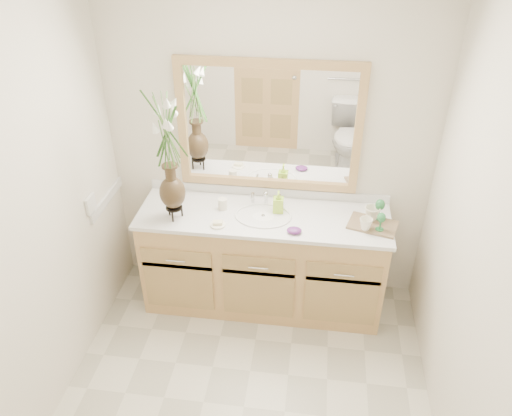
# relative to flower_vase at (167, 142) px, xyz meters

# --- Properties ---
(floor) EXTENTS (2.60, 2.60, 0.00)m
(floor) POSITION_rel_flower_vase_xyz_m (0.63, -0.90, -1.43)
(floor) COLOR beige
(floor) RESTS_ON ground
(ceiling) EXTENTS (2.40, 2.60, 0.02)m
(ceiling) POSITION_rel_flower_vase_xyz_m (0.63, -0.90, 0.97)
(ceiling) COLOR white
(ceiling) RESTS_ON wall_back
(wall_back) EXTENTS (2.40, 0.02, 2.40)m
(wall_back) POSITION_rel_flower_vase_xyz_m (0.63, 0.40, -0.23)
(wall_back) COLOR silver
(wall_back) RESTS_ON floor
(wall_left) EXTENTS (0.02, 2.60, 2.40)m
(wall_left) POSITION_rel_flower_vase_xyz_m (-0.57, -0.90, -0.23)
(wall_left) COLOR silver
(wall_left) RESTS_ON floor
(wall_right) EXTENTS (0.02, 2.60, 2.40)m
(wall_right) POSITION_rel_flower_vase_xyz_m (1.83, -0.90, -0.23)
(wall_right) COLOR silver
(wall_right) RESTS_ON floor
(vanity) EXTENTS (1.80, 0.55, 0.80)m
(vanity) POSITION_rel_flower_vase_xyz_m (0.63, 0.12, -1.03)
(vanity) COLOR tan
(vanity) RESTS_ON floor
(counter) EXTENTS (1.84, 0.57, 0.03)m
(counter) POSITION_rel_flower_vase_xyz_m (0.63, 0.12, -0.61)
(counter) COLOR white
(counter) RESTS_ON vanity
(sink) EXTENTS (0.38, 0.34, 0.23)m
(sink) POSITION_rel_flower_vase_xyz_m (0.63, 0.10, -0.65)
(sink) COLOR white
(sink) RESTS_ON counter
(mirror) EXTENTS (1.32, 0.04, 0.97)m
(mirror) POSITION_rel_flower_vase_xyz_m (0.63, 0.38, -0.02)
(mirror) COLOR white
(mirror) RESTS_ON wall_back
(switch_plate) EXTENTS (0.02, 0.12, 0.12)m
(switch_plate) POSITION_rel_flower_vase_xyz_m (-0.56, -0.13, -0.45)
(switch_plate) COLOR white
(switch_plate) RESTS_ON wall_left
(flower_vase) EXTENTS (0.21, 0.21, 0.88)m
(flower_vase) POSITION_rel_flower_vase_xyz_m (0.00, 0.00, 0.00)
(flower_vase) COLOR black
(flower_vase) RESTS_ON counter
(tumbler) EXTENTS (0.07, 0.07, 0.09)m
(tumbler) POSITION_rel_flower_vase_xyz_m (0.32, 0.16, -0.56)
(tumbler) COLOR white
(tumbler) RESTS_ON counter
(soap_dish) EXTENTS (0.11, 0.11, 0.04)m
(soap_dish) POSITION_rel_flower_vase_xyz_m (0.33, -0.06, -0.59)
(soap_dish) COLOR white
(soap_dish) RESTS_ON counter
(soap_bottle) EXTENTS (0.07, 0.07, 0.15)m
(soap_bottle) POSITION_rel_flower_vase_xyz_m (0.73, 0.18, -0.52)
(soap_bottle) COLOR #A7DD34
(soap_bottle) RESTS_ON counter
(purple_dish) EXTENTS (0.11, 0.09, 0.04)m
(purple_dish) POSITION_rel_flower_vase_xyz_m (0.87, -0.08, -0.58)
(purple_dish) COLOR #5D246D
(purple_dish) RESTS_ON counter
(tray) EXTENTS (0.38, 0.30, 0.02)m
(tray) POSITION_rel_flower_vase_xyz_m (1.41, 0.08, -0.59)
(tray) COLOR brown
(tray) RESTS_ON counter
(mug_left) EXTENTS (0.11, 0.10, 0.09)m
(mug_left) POSITION_rel_flower_vase_xyz_m (1.35, 0.01, -0.54)
(mug_left) COLOR white
(mug_left) RESTS_ON tray
(mug_right) EXTENTS (0.15, 0.15, 0.11)m
(mug_right) POSITION_rel_flower_vase_xyz_m (1.40, 0.14, -0.53)
(mug_right) COLOR white
(mug_right) RESTS_ON tray
(goblet_front) EXTENTS (0.06, 0.06, 0.13)m
(goblet_front) POSITION_rel_flower_vase_xyz_m (1.45, 0.02, -0.49)
(goblet_front) COLOR #28783C
(goblet_front) RESTS_ON tray
(goblet_back) EXTENTS (0.07, 0.07, 0.15)m
(goblet_back) POSITION_rel_flower_vase_xyz_m (1.45, 0.16, -0.48)
(goblet_back) COLOR #28783C
(goblet_back) RESTS_ON tray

